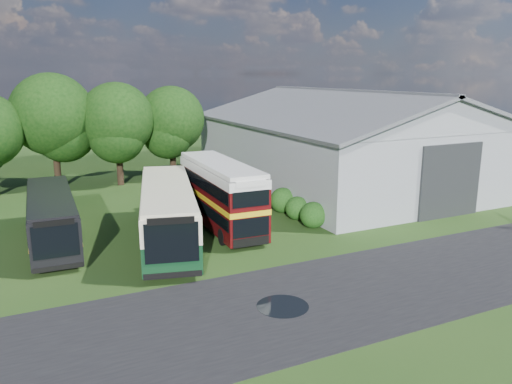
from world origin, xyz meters
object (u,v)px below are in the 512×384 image
storage_shed (345,136)px  bus_dark_single (52,217)px  bus_maroon_double (221,195)px  bus_green_single (168,212)px

storage_shed → bus_dark_single: size_ratio=2.33×
storage_shed → bus_maroon_double: (-14.67, -7.50, -2.08)m
storage_shed → bus_dark_single: storage_shed is taller
bus_dark_single → bus_green_single: bearing=-22.6°
storage_shed → bus_green_single: bearing=-154.1°
bus_green_single → bus_maroon_double: bus_maroon_double is taller
bus_maroon_double → bus_dark_single: bus_maroon_double is taller
storage_shed → bus_green_single: 20.70m
storage_shed → bus_maroon_double: 16.61m
storage_shed → bus_green_single: size_ratio=1.97×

